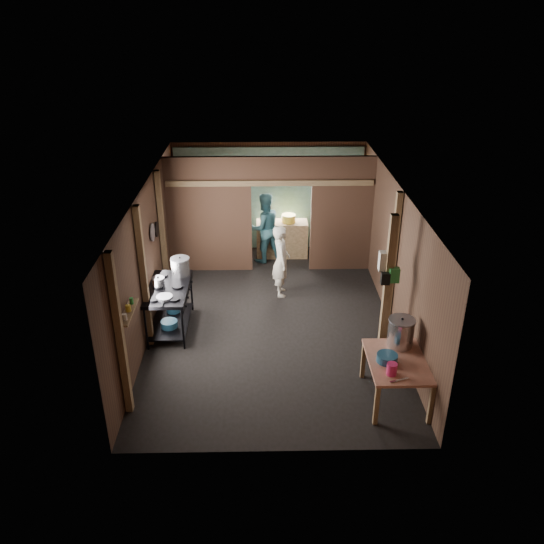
{
  "coord_description": "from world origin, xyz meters",
  "views": [
    {
      "loc": [
        -0.18,
        -9.18,
        5.53
      ],
      "look_at": [
        0.0,
        -0.2,
        1.1
      ],
      "focal_mm": 36.56,
      "sensor_mm": 36.0,
      "label": 1
    }
  ],
  "objects_px": {
    "cook": "(281,261)",
    "prep_table": "(395,380)",
    "gas_range": "(170,308)",
    "pink_bucket": "(392,369)",
    "yellow_tub": "(289,218)",
    "stock_pot": "(401,333)",
    "stove_pot_large": "(180,267)"
  },
  "relations": [
    {
      "from": "prep_table",
      "to": "stove_pot_large",
      "type": "relative_size",
      "value": 3.33
    },
    {
      "from": "stove_pot_large",
      "to": "stock_pot",
      "type": "height_order",
      "value": "stove_pot_large"
    },
    {
      "from": "stock_pot",
      "to": "stove_pot_large",
      "type": "bearing_deg",
      "value": 148.91
    },
    {
      "from": "pink_bucket",
      "to": "yellow_tub",
      "type": "bearing_deg",
      "value": 101.95
    },
    {
      "from": "prep_table",
      "to": "stock_pot",
      "type": "xyz_separation_m",
      "value": [
        0.12,
        0.41,
        0.58
      ]
    },
    {
      "from": "cook",
      "to": "stove_pot_large",
      "type": "bearing_deg",
      "value": 109.61
    },
    {
      "from": "gas_range",
      "to": "yellow_tub",
      "type": "relative_size",
      "value": 4.52
    },
    {
      "from": "prep_table",
      "to": "yellow_tub",
      "type": "xyz_separation_m",
      "value": [
        -1.38,
        5.37,
        0.59
      ]
    },
    {
      "from": "gas_range",
      "to": "stove_pot_large",
      "type": "distance_m",
      "value": 0.8
    },
    {
      "from": "stove_pot_large",
      "to": "stock_pot",
      "type": "bearing_deg",
      "value": -31.09
    },
    {
      "from": "stove_pot_large",
      "to": "gas_range",
      "type": "bearing_deg",
      "value": -108.43
    },
    {
      "from": "pink_bucket",
      "to": "gas_range",
      "type": "bearing_deg",
      "value": 145.48
    },
    {
      "from": "pink_bucket",
      "to": "yellow_tub",
      "type": "height_order",
      "value": "yellow_tub"
    },
    {
      "from": "stove_pot_large",
      "to": "pink_bucket",
      "type": "relative_size",
      "value": 1.99
    },
    {
      "from": "prep_table",
      "to": "cook",
      "type": "height_order",
      "value": "cook"
    },
    {
      "from": "stove_pot_large",
      "to": "yellow_tub",
      "type": "bearing_deg",
      "value": 51.95
    },
    {
      "from": "gas_range",
      "to": "pink_bucket",
      "type": "relative_size",
      "value": 8.16
    },
    {
      "from": "prep_table",
      "to": "stock_pot",
      "type": "relative_size",
      "value": 2.49
    },
    {
      "from": "gas_range",
      "to": "cook",
      "type": "relative_size",
      "value": 0.98
    },
    {
      "from": "prep_table",
      "to": "stock_pot",
      "type": "bearing_deg",
      "value": 74.16
    },
    {
      "from": "stove_pot_large",
      "to": "yellow_tub",
      "type": "xyz_separation_m",
      "value": [
        2.16,
        2.76,
        -0.09
      ]
    },
    {
      "from": "stock_pot",
      "to": "cook",
      "type": "height_order",
      "value": "cook"
    },
    {
      "from": "yellow_tub",
      "to": "pink_bucket",
      "type": "bearing_deg",
      "value": -78.05
    },
    {
      "from": "gas_range",
      "to": "stock_pot",
      "type": "bearing_deg",
      "value": -23.88
    },
    {
      "from": "stove_pot_large",
      "to": "yellow_tub",
      "type": "distance_m",
      "value": 3.51
    },
    {
      "from": "yellow_tub",
      "to": "cook",
      "type": "xyz_separation_m",
      "value": [
        -0.24,
        -1.94,
        -0.18
      ]
    },
    {
      "from": "prep_table",
      "to": "stock_pot",
      "type": "height_order",
      "value": "stock_pot"
    },
    {
      "from": "pink_bucket",
      "to": "yellow_tub",
      "type": "relative_size",
      "value": 0.55
    },
    {
      "from": "cook",
      "to": "prep_table",
      "type": "bearing_deg",
      "value": -158.22
    },
    {
      "from": "gas_range",
      "to": "pink_bucket",
      "type": "xyz_separation_m",
      "value": [
        3.54,
        -2.43,
        0.36
      ]
    },
    {
      "from": "yellow_tub",
      "to": "cook",
      "type": "relative_size",
      "value": 0.22
    },
    {
      "from": "pink_bucket",
      "to": "stock_pot",
      "type": "bearing_deg",
      "value": 68.95
    }
  ]
}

